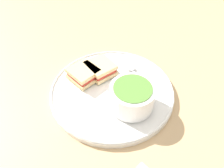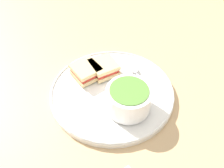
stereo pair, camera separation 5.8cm
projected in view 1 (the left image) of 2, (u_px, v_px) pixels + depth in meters
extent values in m
plane|color=tan|center=(112.00, 93.00, 0.61)|extent=(2.40, 2.40, 0.00)
cylinder|color=white|center=(112.00, 91.00, 0.60)|extent=(0.34, 0.34, 0.02)
torus|color=white|center=(112.00, 89.00, 0.59)|extent=(0.33, 0.33, 0.01)
cylinder|color=white|center=(131.00, 104.00, 0.55)|extent=(0.06, 0.06, 0.01)
cylinder|color=white|center=(131.00, 97.00, 0.53)|extent=(0.11, 0.11, 0.06)
cylinder|color=#568938|center=(132.00, 89.00, 0.51)|extent=(0.09, 0.09, 0.01)
cube|color=silver|center=(140.00, 79.00, 0.62)|extent=(0.02, 0.08, 0.00)
ellipsoid|color=silver|center=(130.00, 67.00, 0.65)|extent=(0.03, 0.04, 0.01)
cube|color=#DBBC7F|center=(101.00, 71.00, 0.63)|extent=(0.07, 0.08, 0.01)
cube|color=#B72D23|center=(100.00, 68.00, 0.62)|extent=(0.07, 0.07, 0.01)
cube|color=#DBBC7F|center=(100.00, 66.00, 0.61)|extent=(0.07, 0.08, 0.01)
cube|color=#DBBC7F|center=(84.00, 77.00, 0.62)|extent=(0.07, 0.08, 0.01)
cube|color=#B72D23|center=(83.00, 74.00, 0.61)|extent=(0.07, 0.07, 0.01)
cube|color=#DBBC7F|center=(83.00, 71.00, 0.60)|extent=(0.07, 0.08, 0.01)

